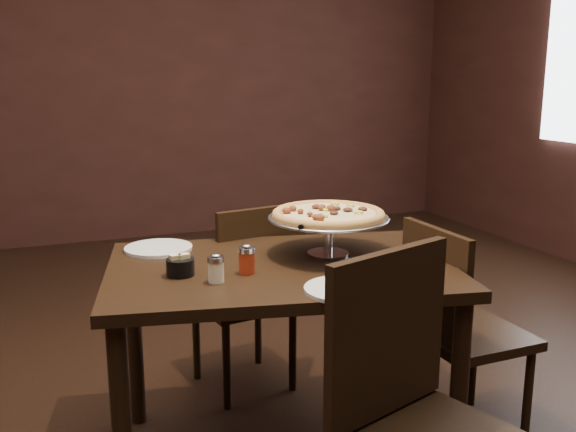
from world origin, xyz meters
name	(u,v)px	position (x,y,z in m)	size (l,w,h in m)	color
room	(282,72)	(0.06, 0.03, 1.40)	(6.04, 7.04, 2.84)	black
dining_table	(280,291)	(0.04, -0.02, 0.65)	(1.33, 1.02, 0.74)	black
pizza_stand	(328,215)	(0.25, 0.03, 0.89)	(0.45, 0.45, 0.18)	silver
parmesan_shaker	(216,269)	(-0.22, -0.12, 0.79)	(0.05, 0.05, 0.09)	#F6ECBF
pepper_flake_shaker	(247,259)	(-0.10, -0.07, 0.79)	(0.06, 0.06, 0.10)	maroon
packet_caddy	(180,266)	(-0.31, -0.01, 0.78)	(0.09, 0.09, 0.07)	black
napkin_stack	(374,283)	(0.23, -0.34, 0.75)	(0.14, 0.14, 0.02)	white
plate_left	(158,248)	(-0.32, 0.33, 0.75)	(0.25, 0.25, 0.01)	silver
plate_near	(345,289)	(0.12, -0.36, 0.75)	(0.25, 0.25, 0.01)	silver
serving_spatula	(305,225)	(0.11, -0.06, 0.89)	(0.16, 0.16, 0.02)	silver
chair_far	(250,291)	(0.10, 0.50, 0.47)	(0.46, 0.46, 0.86)	black
chair_near	(421,418)	(0.15, -0.74, 0.52)	(0.56, 0.56, 0.95)	black
chair_side	(456,324)	(0.71, -0.13, 0.46)	(0.41, 0.41, 0.85)	black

